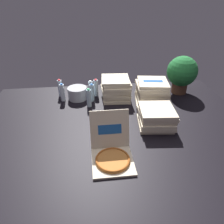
% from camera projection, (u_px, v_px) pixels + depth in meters
% --- Properties ---
extents(ground_plane, '(3.20, 2.40, 0.02)m').
position_uv_depth(ground_plane, '(116.00, 128.00, 2.34)').
color(ground_plane, black).
extents(open_pizza_box, '(0.37, 0.49, 0.38)m').
position_uv_depth(open_pizza_box, '(112.00, 152.00, 1.88)').
color(open_pizza_box, beige).
rests_on(open_pizza_box, ground_plane).
extents(pizza_stack_center_far, '(0.41, 0.42, 0.30)m').
position_uv_depth(pizza_stack_center_far, '(116.00, 89.00, 2.86)').
color(pizza_stack_center_far, beige).
rests_on(pizza_stack_center_far, ground_plane).
extents(pizza_stack_center_near, '(0.44, 0.44, 0.34)m').
position_uv_depth(pizza_stack_center_near, '(151.00, 94.00, 2.69)').
color(pizza_stack_center_near, beige).
rests_on(pizza_stack_center_near, ground_plane).
extents(pizza_stack_left_mid, '(0.42, 0.43, 0.22)m').
position_uv_depth(pizza_stack_left_mid, '(156.00, 117.00, 2.31)').
color(pizza_stack_left_mid, beige).
rests_on(pizza_stack_left_mid, ground_plane).
extents(ice_bucket, '(0.27, 0.27, 0.17)m').
position_uv_depth(ice_bucket, '(78.00, 93.00, 2.89)').
color(ice_bucket, '#B7BABF').
rests_on(ice_bucket, ground_plane).
extents(water_bottle_0, '(0.06, 0.06, 0.25)m').
position_uv_depth(water_bottle_0, '(62.00, 93.00, 2.82)').
color(water_bottle_0, white).
rests_on(water_bottle_0, ground_plane).
extents(water_bottle_1, '(0.06, 0.06, 0.25)m').
position_uv_depth(water_bottle_1, '(89.00, 98.00, 2.68)').
color(water_bottle_1, silver).
rests_on(water_bottle_1, ground_plane).
extents(water_bottle_2, '(0.06, 0.06, 0.25)m').
position_uv_depth(water_bottle_2, '(91.00, 90.00, 2.90)').
color(water_bottle_2, silver).
rests_on(water_bottle_2, ground_plane).
extents(water_bottle_3, '(0.06, 0.06, 0.25)m').
position_uv_depth(water_bottle_3, '(96.00, 88.00, 2.95)').
color(water_bottle_3, silver).
rests_on(water_bottle_3, ground_plane).
extents(water_bottle_4, '(0.06, 0.06, 0.25)m').
position_uv_depth(water_bottle_4, '(60.00, 88.00, 2.95)').
color(water_bottle_4, silver).
rests_on(water_bottle_4, ground_plane).
extents(water_bottle_5, '(0.06, 0.06, 0.25)m').
position_uv_depth(water_bottle_5, '(92.00, 93.00, 2.81)').
color(water_bottle_5, silver).
rests_on(water_bottle_5, ground_plane).
extents(potted_plant, '(0.43, 0.43, 0.54)m').
position_uv_depth(potted_plant, '(182.00, 73.00, 2.95)').
color(potted_plant, '#513323').
rests_on(potted_plant, ground_plane).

